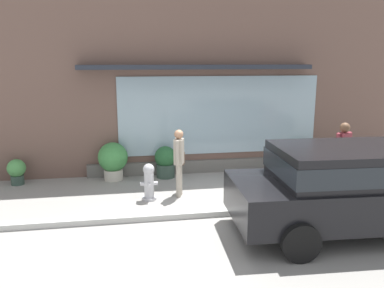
{
  "coord_description": "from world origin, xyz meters",
  "views": [
    {
      "loc": [
        -1.89,
        -7.55,
        3.17
      ],
      "look_at": [
        -0.43,
        1.2,
        1.23
      ],
      "focal_mm": 36.02,
      "sensor_mm": 36.0,
      "label": 1
    }
  ],
  "objects_px": {
    "parked_car_black": "(351,185)",
    "potted_plant_window_center": "(315,157)",
    "pedestrian_passerby": "(343,152)",
    "potted_plant_window_left": "(113,159)",
    "potted_plant_low_front": "(17,171)",
    "potted_plant_doorstep": "(165,161)",
    "fire_hydrant": "(149,181)",
    "pedestrian_with_handbag": "(179,158)"
  },
  "relations": [
    {
      "from": "parked_car_black",
      "to": "potted_plant_window_center",
      "type": "distance_m",
      "value": 3.94
    },
    {
      "from": "pedestrian_passerby",
      "to": "potted_plant_window_center",
      "type": "height_order",
      "value": "pedestrian_passerby"
    },
    {
      "from": "pedestrian_passerby",
      "to": "potted_plant_window_left",
      "type": "bearing_deg",
      "value": 135.4
    },
    {
      "from": "potted_plant_low_front",
      "to": "potted_plant_doorstep",
      "type": "height_order",
      "value": "potted_plant_doorstep"
    },
    {
      "from": "fire_hydrant",
      "to": "pedestrian_passerby",
      "type": "relative_size",
      "value": 0.49
    },
    {
      "from": "fire_hydrant",
      "to": "potted_plant_window_center",
      "type": "relative_size",
      "value": 1.0
    },
    {
      "from": "fire_hydrant",
      "to": "potted_plant_low_front",
      "type": "distance_m",
      "value": 3.73
    },
    {
      "from": "potted_plant_window_left",
      "to": "potted_plant_window_center",
      "type": "distance_m",
      "value": 5.66
    },
    {
      "from": "fire_hydrant",
      "to": "pedestrian_with_handbag",
      "type": "bearing_deg",
      "value": 12.13
    },
    {
      "from": "parked_car_black",
      "to": "potted_plant_low_front",
      "type": "bearing_deg",
      "value": 152.24
    },
    {
      "from": "pedestrian_with_handbag",
      "to": "pedestrian_passerby",
      "type": "height_order",
      "value": "pedestrian_passerby"
    },
    {
      "from": "potted_plant_doorstep",
      "to": "pedestrian_with_handbag",
      "type": "bearing_deg",
      "value": -83.21
    },
    {
      "from": "potted_plant_low_front",
      "to": "potted_plant_window_center",
      "type": "xyz_separation_m",
      "value": [
        8.11,
        -0.31,
        0.09
      ]
    },
    {
      "from": "potted_plant_low_front",
      "to": "potted_plant_window_left",
      "type": "height_order",
      "value": "potted_plant_window_left"
    },
    {
      "from": "parked_car_black",
      "to": "pedestrian_passerby",
      "type": "bearing_deg",
      "value": 66.03
    },
    {
      "from": "fire_hydrant",
      "to": "pedestrian_with_handbag",
      "type": "relative_size",
      "value": 0.54
    },
    {
      "from": "pedestrian_passerby",
      "to": "potted_plant_doorstep",
      "type": "xyz_separation_m",
      "value": [
        -4.03,
        2.05,
        -0.57
      ]
    },
    {
      "from": "potted_plant_window_center",
      "to": "fire_hydrant",
      "type": "bearing_deg",
      "value": -163.91
    },
    {
      "from": "pedestrian_with_handbag",
      "to": "pedestrian_passerby",
      "type": "distance_m",
      "value": 3.88
    },
    {
      "from": "pedestrian_passerby",
      "to": "parked_car_black",
      "type": "xyz_separation_m",
      "value": [
        -0.99,
        -1.98,
        -0.1
      ]
    },
    {
      "from": "fire_hydrant",
      "to": "parked_car_black",
      "type": "height_order",
      "value": "parked_car_black"
    },
    {
      "from": "fire_hydrant",
      "to": "potted_plant_window_left",
      "type": "bearing_deg",
      "value": 117.04
    },
    {
      "from": "fire_hydrant",
      "to": "pedestrian_with_handbag",
      "type": "xyz_separation_m",
      "value": [
        0.73,
        0.16,
        0.49
      ]
    },
    {
      "from": "pedestrian_with_handbag",
      "to": "potted_plant_window_left",
      "type": "relative_size",
      "value": 1.56
    },
    {
      "from": "pedestrian_passerby",
      "to": "potted_plant_low_front",
      "type": "xyz_separation_m",
      "value": [
        -7.89,
        2.05,
        -0.66
      ]
    },
    {
      "from": "potted_plant_doorstep",
      "to": "potted_plant_low_front",
      "type": "bearing_deg",
      "value": -179.95
    },
    {
      "from": "potted_plant_window_center",
      "to": "parked_car_black",
      "type": "bearing_deg",
      "value": -107.97
    },
    {
      "from": "parked_car_black",
      "to": "potted_plant_doorstep",
      "type": "distance_m",
      "value": 5.07
    },
    {
      "from": "potted_plant_low_front",
      "to": "potted_plant_doorstep",
      "type": "relative_size",
      "value": 0.77
    },
    {
      "from": "fire_hydrant",
      "to": "potted_plant_doorstep",
      "type": "distance_m",
      "value": 1.78
    },
    {
      "from": "potted_plant_low_front",
      "to": "potted_plant_window_left",
      "type": "distance_m",
      "value": 2.46
    },
    {
      "from": "potted_plant_low_front",
      "to": "pedestrian_with_handbag",
      "type": "bearing_deg",
      "value": -20.73
    },
    {
      "from": "parked_car_black",
      "to": "pedestrian_with_handbag",
      "type": "bearing_deg",
      "value": 141.31
    },
    {
      "from": "pedestrian_passerby",
      "to": "parked_car_black",
      "type": "relative_size",
      "value": 0.38
    },
    {
      "from": "parked_car_black",
      "to": "potted_plant_low_front",
      "type": "xyz_separation_m",
      "value": [
        -6.9,
        4.03,
        -0.56
      ]
    },
    {
      "from": "fire_hydrant",
      "to": "pedestrian_passerby",
      "type": "height_order",
      "value": "pedestrian_passerby"
    },
    {
      "from": "potted_plant_doorstep",
      "to": "potted_plant_window_center",
      "type": "height_order",
      "value": "potted_plant_doorstep"
    },
    {
      "from": "fire_hydrant",
      "to": "parked_car_black",
      "type": "distance_m",
      "value": 4.31
    },
    {
      "from": "pedestrian_passerby",
      "to": "potted_plant_low_front",
      "type": "height_order",
      "value": "pedestrian_passerby"
    },
    {
      "from": "parked_car_black",
      "to": "potted_plant_doorstep",
      "type": "relative_size",
      "value": 5.33
    },
    {
      "from": "potted_plant_low_front",
      "to": "potted_plant_window_left",
      "type": "xyz_separation_m",
      "value": [
        2.46,
        0.0,
        0.19
      ]
    },
    {
      "from": "pedestrian_with_handbag",
      "to": "potted_plant_window_left",
      "type": "height_order",
      "value": "pedestrian_with_handbag"
    }
  ]
}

